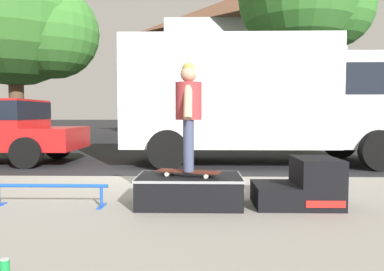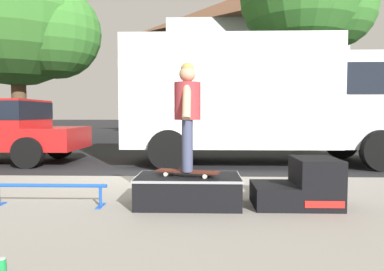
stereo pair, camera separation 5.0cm
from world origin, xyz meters
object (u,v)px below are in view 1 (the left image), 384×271
at_px(skate_box, 189,189).
at_px(grind_rail, 50,190).
at_px(soda_can, 5,268).
at_px(box_truck, 265,96).
at_px(street_tree_neighbour, 22,19).
at_px(kicker_ramp, 303,186).
at_px(skater_kid, 189,108).
at_px(skateboard, 189,172).

bearing_deg(skate_box, grind_rail, -176.41).
height_order(soda_can, box_truck, box_truck).
bearing_deg(box_truck, soda_can, -113.75).
distance_m(skate_box, street_tree_neighbour, 12.87).
bearing_deg(street_tree_neighbour, kicker_ramp, -50.06).
relative_size(skater_kid, street_tree_neighbour, 0.17).
relative_size(box_truck, street_tree_neighbour, 0.88).
bearing_deg(soda_can, skater_kid, 58.50).
relative_size(skate_box, soda_can, 10.17).
bearing_deg(skate_box, street_tree_neighbour, 124.81).
bearing_deg(skate_box, kicker_ramp, -0.01).
bearing_deg(soda_can, skate_box, 58.92).
distance_m(skate_box, skateboard, 0.23).
height_order(grind_rail, skateboard, skateboard).
xyz_separation_m(kicker_ramp, soda_can, (-2.62, -2.03, -0.18)).
bearing_deg(skater_kid, kicker_ramp, 1.98).
height_order(skate_box, soda_can, skate_box).
relative_size(skate_box, skater_kid, 0.98).
bearing_deg(kicker_ramp, skateboard, -178.02).
distance_m(box_truck, street_tree_neighbour, 10.53).
distance_m(kicker_ramp, box_truck, 4.96).
relative_size(skateboard, skater_kid, 0.61).
distance_m(skate_box, kicker_ramp, 1.40).
height_order(skate_box, skater_kid, skater_kid).
xyz_separation_m(skater_kid, street_tree_neighbour, (-6.84, 9.91, 3.62)).
distance_m(skateboard, soda_can, 2.35).
distance_m(skater_kid, soda_can, 2.59).
xyz_separation_m(kicker_ramp, skateboard, (-1.41, -0.05, 0.18)).
bearing_deg(skater_kid, skateboard, -135.00).
bearing_deg(skater_kid, street_tree_neighbour, 124.64).
height_order(skate_box, skateboard, skateboard).
xyz_separation_m(soda_can, street_tree_neighbour, (-5.63, 11.89, 4.76)).
relative_size(skateboard, street_tree_neighbour, 0.10).
xyz_separation_m(box_truck, street_tree_neighbour, (-8.62, 5.10, 3.25)).
height_order(skater_kid, soda_can, skater_kid).
bearing_deg(soda_can, kicker_ramp, 37.68).
bearing_deg(skater_kid, soda_can, -121.50).
bearing_deg(street_tree_neighbour, skater_kid, -55.36).
relative_size(skate_box, street_tree_neighbour, 0.16).
relative_size(soda_can, street_tree_neighbour, 0.02).
height_order(soda_can, street_tree_neighbour, street_tree_neighbour).
distance_m(kicker_ramp, grind_rail, 3.11).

